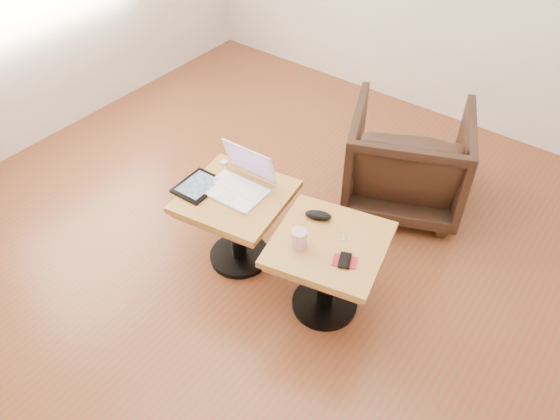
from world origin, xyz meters
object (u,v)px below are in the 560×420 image
Objects in this scene: side_table_right at (328,259)px; laptop at (240,182)px; striped_cup at (299,239)px; armchair at (407,159)px; side_table_left at (237,211)px.

side_table_right is 0.65m from laptop.
striped_cup is at bearing -19.84° from laptop.
striped_cup is 0.13× the size of armchair.
laptop is 0.45× the size of armchair.
side_table_right is at bearing -6.58° from laptop.
side_table_right is at bearing 71.74° from armchair.
laptop is at bearing 94.32° from side_table_left.
side_table_left is 0.85× the size of armchair.
side_table_right is at bearing 48.42° from striped_cup.
armchair is at bearing 60.32° from laptop.
side_table_left is 6.35× the size of striped_cup.
armchair is (0.01, 1.19, -0.21)m from striped_cup.
side_table_left is at bearing -78.65° from laptop.
striped_cup is (0.52, -0.17, 0.00)m from laptop.
laptop is 1.17m from armchair.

